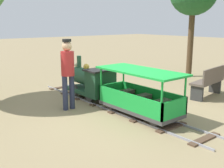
# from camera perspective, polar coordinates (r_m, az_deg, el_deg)

# --- Properties ---
(ground_plane) EXTENTS (60.00, 60.00, 0.00)m
(ground_plane) POSITION_cam_1_polar(r_m,az_deg,el_deg) (6.34, 2.57, -5.54)
(ground_plane) COLOR #8C7A56
(track) EXTENTS (0.78, 5.70, 0.04)m
(track) POSITION_cam_1_polar(r_m,az_deg,el_deg) (6.64, 0.14, -4.53)
(track) COLOR gray
(track) RESTS_ON ground_plane
(locomotive) EXTENTS (0.74, 1.44, 1.05)m
(locomotive) POSITION_cam_1_polar(r_m,az_deg,el_deg) (7.18, -4.17, 0.59)
(locomotive) COLOR #1E472D
(locomotive) RESTS_ON ground_plane
(passenger_car) EXTENTS (0.84, 2.00, 0.97)m
(passenger_car) POSITION_cam_1_polar(r_m,az_deg,el_deg) (5.89, 5.71, -2.73)
(passenger_car) COLOR #3F3F3F
(passenger_car) RESTS_ON ground_plane
(conductor_person) EXTENTS (0.30, 0.30, 1.62)m
(conductor_person) POSITION_cam_1_polar(r_m,az_deg,el_deg) (6.30, -9.16, 3.14)
(conductor_person) COLOR #282D47
(conductor_person) RESTS_ON ground_plane
(park_bench) EXTENTS (1.34, 0.58, 0.82)m
(park_bench) POSITION_cam_1_polar(r_m,az_deg,el_deg) (7.84, 19.42, 0.41)
(park_bench) COLOR brown
(park_bench) RESTS_ON ground_plane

